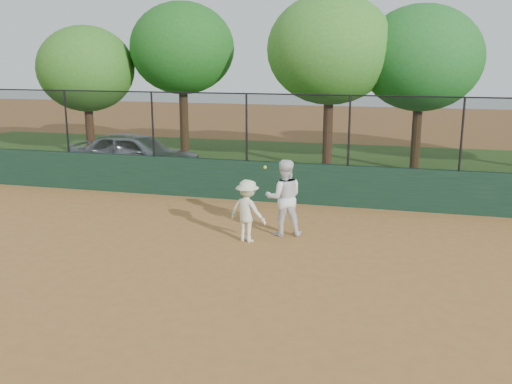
% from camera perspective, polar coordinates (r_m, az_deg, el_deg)
% --- Properties ---
extents(ground, '(80.00, 80.00, 0.00)m').
position_cam_1_polar(ground, '(11.68, -6.64, -7.94)').
color(ground, '#AB6E37').
rests_on(ground, ground).
extents(back_wall, '(26.00, 0.20, 1.20)m').
position_cam_1_polar(back_wall, '(17.00, 0.69, 1.07)').
color(back_wall, '#173423').
rests_on(back_wall, ground).
extents(grass_strip, '(36.00, 12.00, 0.01)m').
position_cam_1_polar(grass_strip, '(22.86, 4.38, 2.73)').
color(grass_strip, '#284D18').
rests_on(grass_strip, ground).
extents(parked_car, '(4.72, 1.97, 1.60)m').
position_cam_1_polar(parked_car, '(20.98, -11.93, 3.71)').
color(parked_car, '#ADB1B6').
rests_on(parked_car, ground).
extents(player_second, '(1.07, 0.94, 1.86)m').
position_cam_1_polar(player_second, '(13.69, 2.81, -0.57)').
color(player_second, white).
rests_on(player_second, ground).
extents(player_main, '(1.08, 0.82, 1.87)m').
position_cam_1_polar(player_main, '(13.25, -0.85, -1.90)').
color(player_main, '#E6E9C5').
rests_on(player_main, ground).
extents(fence_assembly, '(26.00, 0.06, 2.00)m').
position_cam_1_polar(fence_assembly, '(16.73, 0.61, 6.56)').
color(fence_assembly, black).
rests_on(fence_assembly, back_wall).
extents(tree_0, '(4.06, 3.69, 5.48)m').
position_cam_1_polar(tree_0, '(25.03, -16.66, 11.69)').
color(tree_0, '#4C2F1B').
rests_on(tree_0, ground).
extents(tree_1, '(4.30, 3.91, 6.41)m').
position_cam_1_polar(tree_1, '(24.12, -7.41, 14.03)').
color(tree_1, '#432D17').
rests_on(tree_1, ground).
extents(tree_2, '(4.63, 4.21, 6.48)m').
position_cam_1_polar(tree_2, '(21.50, 7.42, 13.93)').
color(tree_2, '#4D2F1B').
rests_on(tree_2, ground).
extents(tree_3, '(4.43, 4.02, 6.08)m').
position_cam_1_polar(tree_3, '(21.97, 16.20, 12.70)').
color(tree_3, '#422B16').
rests_on(tree_3, ground).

